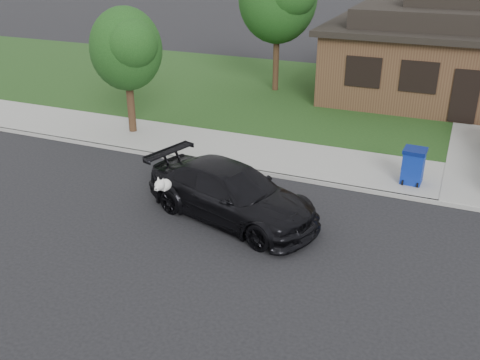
% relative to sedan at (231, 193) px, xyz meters
% --- Properties ---
extents(ground, '(120.00, 120.00, 0.00)m').
position_rel_sedan_xyz_m(ground, '(1.32, -0.52, -0.72)').
color(ground, black).
rests_on(ground, ground).
extents(sidewalk, '(60.00, 3.00, 0.12)m').
position_rel_sedan_xyz_m(sidewalk, '(1.32, 4.48, -0.66)').
color(sidewalk, gray).
rests_on(sidewalk, ground).
extents(curb, '(60.00, 0.12, 0.12)m').
position_rel_sedan_xyz_m(curb, '(1.32, 2.98, -0.66)').
color(curb, gray).
rests_on(curb, ground).
extents(lawn, '(60.00, 13.00, 0.13)m').
position_rel_sedan_xyz_m(lawn, '(1.32, 12.48, -0.66)').
color(lawn, '#193814').
rests_on(lawn, ground).
extents(sedan, '(5.35, 3.34, 1.45)m').
position_rel_sedan_xyz_m(sedan, '(0.00, 0.00, 0.00)').
color(sedan, black).
rests_on(sedan, ground).
extents(recycling_bin, '(0.68, 0.71, 1.08)m').
position_rel_sedan_xyz_m(recycling_bin, '(4.20, 3.95, -0.06)').
color(recycling_bin, navy).
rests_on(recycling_bin, sidewalk).
extents(house, '(12.60, 8.60, 4.65)m').
position_rel_sedan_xyz_m(house, '(5.32, 14.48, 1.41)').
color(house, '#422B1C').
rests_on(house, ground).
extents(tree_2, '(2.73, 2.60, 4.59)m').
position_rel_sedan_xyz_m(tree_2, '(-6.06, 4.59, 2.54)').
color(tree_2, '#332114').
rests_on(tree_2, ground).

